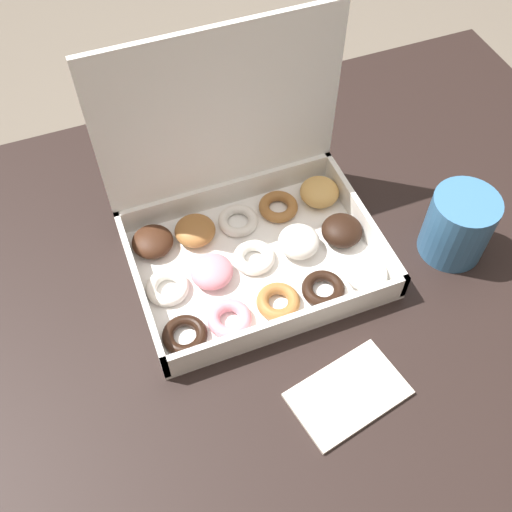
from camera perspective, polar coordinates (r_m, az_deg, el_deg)
ground_plane at (r=1.52m, az=0.94°, el=-18.22°), size 8.00×8.00×0.00m
dining_table at (r=0.92m, az=1.49°, el=-5.78°), size 1.16×0.80×0.76m
donut_box at (r=0.81m, az=-0.49°, el=3.30°), size 0.33×0.25×0.30m
coffee_mug at (r=0.86m, az=18.73°, el=2.84°), size 0.09×0.09×0.10m
paper_napkin at (r=0.75m, az=8.77°, el=-12.85°), size 0.15×0.11×0.01m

